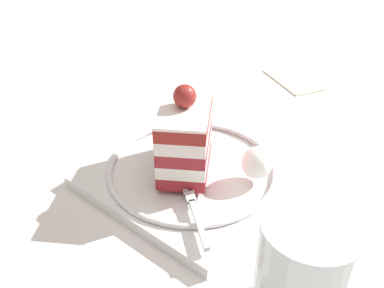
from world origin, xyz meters
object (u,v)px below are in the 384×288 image
at_px(dessert_plate, 192,172).
at_px(cake_slice, 185,136).
at_px(drink_glass_near, 302,278).
at_px(fork, 193,207).
at_px(folded_napkin, 293,79).
at_px(whipped_cream_dollop, 258,161).

height_order(dessert_plate, cake_slice, cake_slice).
relative_size(cake_slice, drink_glass_near, 1.08).
height_order(fork, drink_glass_near, drink_glass_near).
bearing_deg(fork, cake_slice, -46.96).
bearing_deg(folded_napkin, drink_glass_near, 115.09).
distance_m(fork, drink_glass_near, 0.14).
distance_m(dessert_plate, drink_glass_near, 0.20).
height_order(cake_slice, folded_napkin, cake_slice).
bearing_deg(cake_slice, dessert_plate, -142.57).
bearing_deg(whipped_cream_dollop, drink_glass_near, 130.44).
bearing_deg(drink_glass_near, dessert_plate, -28.41).
bearing_deg(dessert_plate, drink_glass_near, 151.59).
relative_size(dessert_plate, folded_napkin, 2.10).
xyz_separation_m(dessert_plate, folded_napkin, (0.02, -0.32, -0.01)).
height_order(whipped_cream_dollop, drink_glass_near, drink_glass_near).
distance_m(cake_slice, folded_napkin, 0.33).
bearing_deg(cake_slice, fork, 133.04).
height_order(fork, folded_napkin, fork).
bearing_deg(whipped_cream_dollop, folded_napkin, -73.07).
distance_m(dessert_plate, cake_slice, 0.05).
height_order(whipped_cream_dollop, folded_napkin, whipped_cream_dollop).
height_order(cake_slice, fork, cake_slice).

